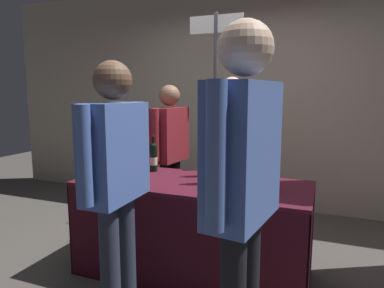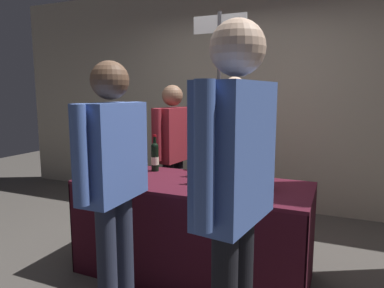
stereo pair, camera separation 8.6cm
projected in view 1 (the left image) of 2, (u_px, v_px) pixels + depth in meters
name	position (u px, v px, depth m)	size (l,w,h in m)	color
ground_plane	(192.00, 273.00, 2.82)	(12.00, 12.00, 0.00)	#514C47
back_partition	(247.00, 96.00, 4.40)	(7.35, 0.12, 2.86)	#B2A893
tasting_table	(192.00, 210.00, 2.74)	(1.83, 0.75, 0.78)	#4C1423
featured_wine_bottle	(130.00, 157.00, 2.94)	(0.07, 0.07, 0.34)	#192333
display_bottle_0	(206.00, 168.00, 2.62)	(0.08, 0.08, 0.31)	#192333
display_bottle_1	(203.00, 162.00, 2.85)	(0.07, 0.07, 0.29)	#38230F
display_bottle_2	(239.00, 171.00, 2.49)	(0.08, 0.08, 0.31)	black
display_bottle_3	(127.00, 155.00, 3.04)	(0.07, 0.07, 0.33)	black
display_bottle_4	(153.00, 156.00, 3.04)	(0.07, 0.07, 0.33)	black
display_bottle_5	(262.00, 162.00, 2.73)	(0.07, 0.07, 0.35)	#38230F
display_bottle_6	(236.00, 167.00, 2.61)	(0.08, 0.08, 0.32)	#192333
wine_glass_near_vendor	(124.00, 173.00, 2.59)	(0.07, 0.07, 0.12)	silver
flower_vase	(266.00, 173.00, 2.49)	(0.11, 0.11, 0.37)	slate
vendor_presenter	(231.00, 144.00, 3.37)	(0.26, 0.59, 1.62)	black
vendor_assistant	(170.00, 146.00, 3.53)	(0.26, 0.61, 1.55)	black
taster_foreground_right	(116.00, 171.00, 2.06)	(0.23, 0.64, 1.66)	#2D3347
taster_foreground_left	(243.00, 177.00, 1.55)	(0.28, 0.64, 1.78)	black
booth_signpost	(215.00, 95.00, 3.75)	(0.59, 0.04, 2.32)	#47474C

